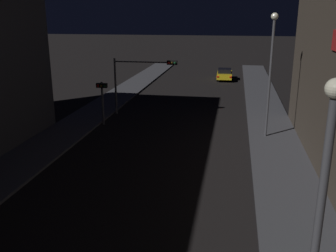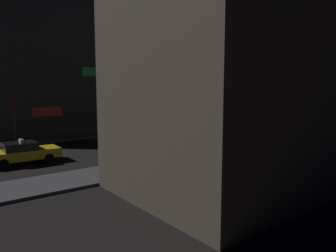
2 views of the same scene
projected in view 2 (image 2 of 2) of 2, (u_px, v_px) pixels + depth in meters
name	position (u px, v px, depth m)	size (l,w,h in m)	color
sidewalk_left	(211.00, 123.00, 43.18)	(3.23, 66.01, 0.14)	#424247
sidewalk_right	(312.00, 136.00, 32.07)	(3.23, 66.01, 0.14)	#424247
building_facade_left	(74.00, 69.00, 38.46)	(11.21, 25.58, 14.11)	#333338
building_facade_right	(318.00, 47.00, 20.10)	(8.44, 25.92, 14.86)	#473D33
taxi	(23.00, 153.00, 21.03)	(1.84, 4.46, 1.62)	yellow
traffic_light_overhead	(240.00, 99.00, 40.26)	(5.14, 0.42, 4.56)	#47474C
traffic_light_left_kerb	(209.00, 108.00, 40.13)	(0.80, 0.42, 3.20)	#47474C
sign_pole_left	(15.00, 117.00, 27.70)	(0.63, 0.10, 3.80)	#47474C
street_lamp_near_block	(113.00, 100.00, 19.50)	(0.37, 0.37, 6.82)	#47474C
street_lamp_far_block	(291.00, 85.00, 29.87)	(0.45, 0.45, 7.89)	#47474C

